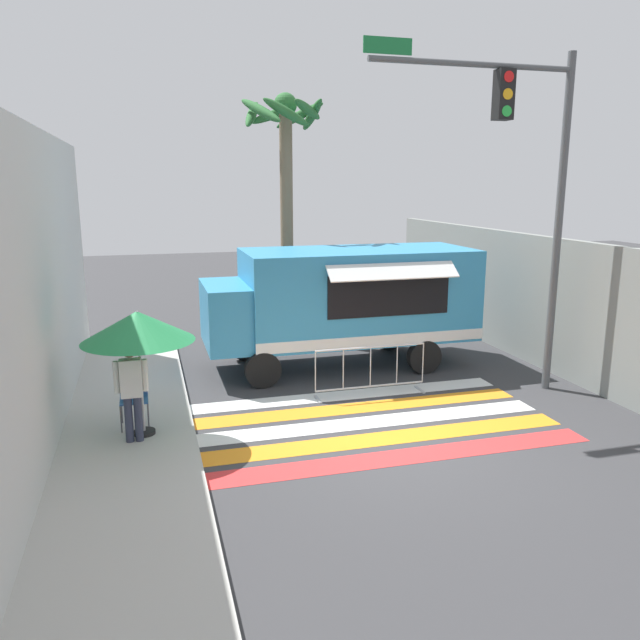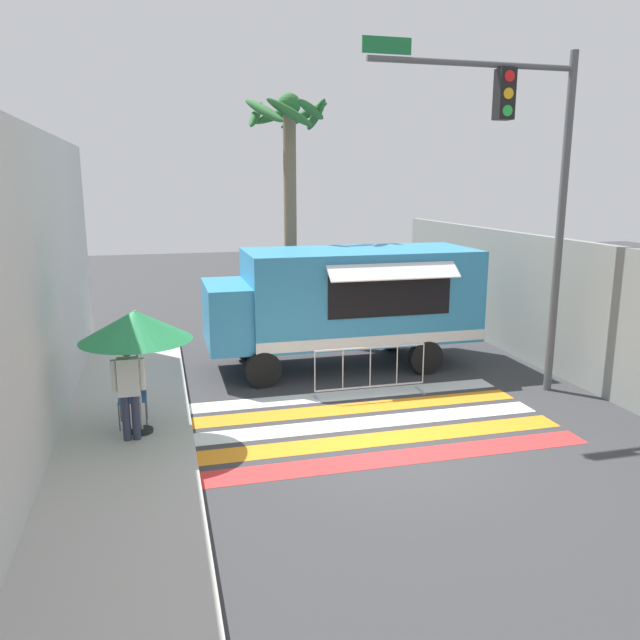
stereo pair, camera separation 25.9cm
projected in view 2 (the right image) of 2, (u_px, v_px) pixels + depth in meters
The scene contains 12 objects.
ground_plane at pixel (390, 442), 10.43m from camera, with size 60.00×60.00×0.00m, color #38383A.
sidewalk_left at pixel (44, 476), 9.09m from camera, with size 4.40×16.00×0.14m.
building_left_facade at pixel (18, 309), 8.53m from camera, with size 0.25×16.00×5.12m.
concrete_wall_right at pixel (553, 305), 14.17m from camera, with size 0.20×16.00×3.05m.
crosswalk_painted at pixel (372, 422), 11.30m from camera, with size 6.40×3.60×0.01m.
food_truck at pixel (340, 298), 14.41m from camera, with size 6.20×2.77×2.75m.
traffic_signal_pole at pixel (530, 166), 11.92m from camera, with size 4.28×0.29×6.71m.
patio_umbrella at pixel (135, 326), 10.10m from camera, with size 1.82×1.82×2.10m.
folding_chair at pixel (132, 392), 10.79m from camera, with size 0.47×0.47×0.94m.
vendor_person at pixel (129, 386), 10.01m from camera, with size 0.53×0.21×1.63m.
barricade_front at pixel (370, 371), 12.62m from camera, with size 2.34×0.44×1.03m.
palm_tree at pixel (289, 166), 16.49m from camera, with size 2.37×2.32×6.53m.
Camera 2 is at (-3.59, -9.13, 4.25)m, focal length 35.00 mm.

